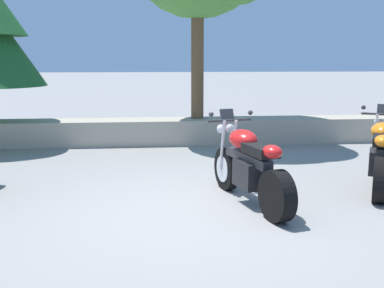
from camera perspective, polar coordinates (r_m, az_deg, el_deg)
The scene contains 4 objects.
ground_plane at distance 5.74m, azimuth -0.16°, elevation -8.61°, with size 120.00×120.00×0.00m, color gray.
stone_wall at distance 10.34m, azimuth -2.62°, elevation 1.59°, with size 36.00×0.80×0.55m, color #A89E89.
motorcycle_red_centre at distance 6.06m, azimuth 7.05°, elevation -2.88°, with size 0.85×2.04×1.18m.
motorcycle_orange_far_right at distance 7.26m, azimuth 22.44°, elevation -1.38°, with size 1.15×1.90×1.18m.
Camera 1 is at (-0.50, -5.40, 1.89)m, focal length 42.97 mm.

